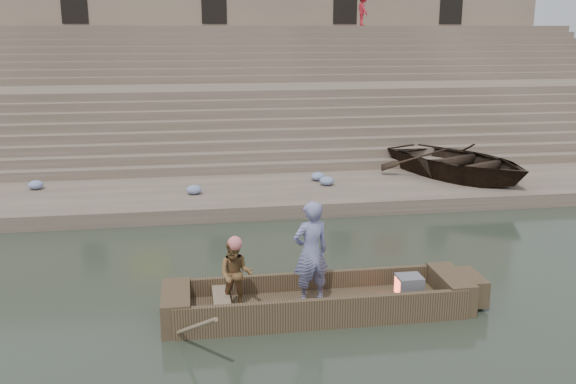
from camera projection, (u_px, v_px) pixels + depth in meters
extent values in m
plane|color=#262F23|center=(390.00, 312.00, 11.57)|extent=(120.00, 120.00, 0.00)
cube|color=#84705E|center=(309.00, 193.00, 19.16)|extent=(32.00, 4.00, 0.40)
cube|color=#84705E|center=(275.00, 120.00, 26.03)|extent=(32.00, 3.00, 2.80)
cube|color=#84705E|center=(256.00, 78.00, 32.42)|extent=(32.00, 3.00, 5.20)
cube|color=#84705E|center=(296.00, 172.00, 21.28)|extent=(32.00, 0.50, 0.70)
cube|color=#84705E|center=(294.00, 165.00, 21.72)|extent=(32.00, 0.50, 1.00)
cube|color=#84705E|center=(291.00, 158.00, 22.16)|extent=(32.00, 0.50, 1.30)
cube|color=#84705E|center=(289.00, 151.00, 22.60)|extent=(32.00, 0.50, 1.60)
cube|color=#84705E|center=(287.00, 144.00, 23.04)|extent=(32.00, 0.50, 1.90)
cube|color=#84705E|center=(285.00, 138.00, 23.48)|extent=(32.00, 0.50, 2.20)
cube|color=#84705E|center=(283.00, 132.00, 23.92)|extent=(32.00, 0.50, 2.50)
cube|color=#84705E|center=(281.00, 126.00, 24.36)|extent=(32.00, 0.50, 2.80)
cube|color=#84705E|center=(269.00, 111.00, 27.67)|extent=(32.00, 0.50, 3.10)
cube|color=#84705E|center=(268.00, 106.00, 28.11)|extent=(32.00, 0.50, 3.40)
cube|color=#84705E|center=(267.00, 102.00, 28.55)|extent=(32.00, 0.50, 3.70)
cube|color=#84705E|center=(265.00, 97.00, 28.99)|extent=(32.00, 0.50, 4.00)
cube|color=#84705E|center=(264.00, 93.00, 29.43)|extent=(32.00, 0.50, 4.30)
cube|color=#84705E|center=(263.00, 89.00, 29.87)|extent=(32.00, 0.50, 4.60)
cube|color=#84705E|center=(261.00, 84.00, 30.31)|extent=(32.00, 0.50, 4.90)
cube|color=#84705E|center=(260.00, 80.00, 30.75)|extent=(32.00, 0.50, 5.20)
cube|color=gray|center=(248.00, 19.00, 35.49)|extent=(32.00, 5.00, 11.20)
cube|color=black|center=(451.00, 0.00, 34.56)|extent=(1.30, 0.18, 2.60)
cube|color=brown|center=(318.00, 308.00, 11.51)|extent=(5.00, 1.30, 0.22)
cube|color=brown|center=(325.00, 314.00, 10.87)|extent=(5.20, 0.12, 0.56)
cube|color=brown|center=(311.00, 286.00, 12.06)|extent=(5.20, 0.12, 0.56)
cube|color=brown|center=(176.00, 307.00, 11.07)|extent=(0.50, 1.30, 0.60)
cube|color=brown|center=(450.00, 289.00, 11.85)|extent=(0.50, 1.30, 0.60)
cube|color=brown|center=(471.00, 287.00, 11.90)|extent=(0.35, 0.90, 0.50)
cube|color=#937A5B|center=(222.00, 299.00, 11.17)|extent=(0.30, 1.20, 0.08)
cylinder|color=#937A5B|center=(185.00, 330.00, 10.24)|extent=(1.03, 2.10, 1.36)
sphere|color=#E77272|center=(235.00, 243.00, 10.94)|extent=(0.26, 0.26, 0.26)
imported|color=navy|center=(311.00, 252.00, 11.26)|extent=(0.80, 0.63, 1.91)
imported|color=#246E2A|center=(236.00, 274.00, 11.09)|extent=(0.71, 0.61, 1.28)
cube|color=slate|center=(409.00, 286.00, 11.69)|extent=(0.46, 0.42, 0.40)
cube|color=#E5593F|center=(398.00, 287.00, 11.66)|extent=(0.04, 0.34, 0.32)
imported|color=#2D2116|center=(458.00, 161.00, 20.19)|extent=(5.52, 6.19, 1.06)
imported|color=#B01D2A|center=(363.00, 10.00, 32.17)|extent=(0.63, 1.05, 1.60)
ellipsoid|color=#3F5999|center=(327.00, 181.00, 19.28)|extent=(0.44, 0.44, 0.26)
ellipsoid|color=#3F5999|center=(194.00, 190.00, 18.24)|extent=(0.44, 0.44, 0.26)
ellipsoid|color=#3F5999|center=(36.00, 185.00, 18.79)|extent=(0.44, 0.44, 0.26)
ellipsoid|color=#3F5999|center=(318.00, 176.00, 19.86)|extent=(0.44, 0.44, 0.26)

